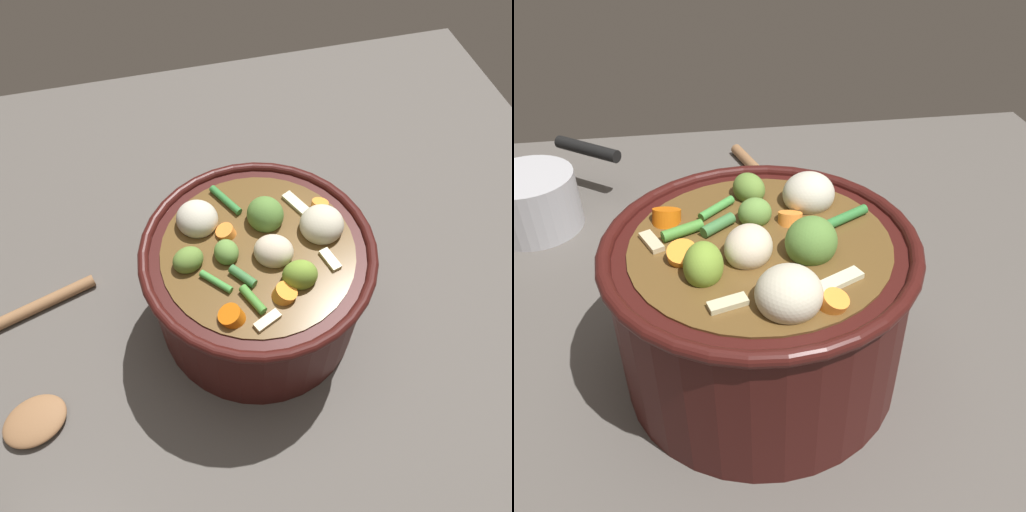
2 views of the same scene
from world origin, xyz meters
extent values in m
plane|color=#514C47|center=(0.00, 0.00, 0.00)|extent=(1.10, 1.10, 0.00)
cylinder|color=#38110F|center=(0.00, 0.00, 0.07)|extent=(0.26, 0.26, 0.14)
torus|color=#38110F|center=(0.00, 0.00, 0.14)|extent=(0.27, 0.27, 0.01)
cylinder|color=brown|center=(0.00, 0.00, 0.08)|extent=(0.22, 0.22, 0.14)
ellipsoid|color=#568237|center=(0.02, 0.04, 0.16)|extent=(0.06, 0.06, 0.04)
ellipsoid|color=olive|center=(-0.08, 0.00, 0.15)|extent=(0.04, 0.04, 0.03)
ellipsoid|color=#628F3F|center=(-0.04, 0.00, 0.15)|extent=(0.03, 0.03, 0.03)
ellipsoid|color=olive|center=(0.03, -0.05, 0.15)|extent=(0.04, 0.04, 0.04)
cylinder|color=orange|center=(0.01, -0.06, 0.15)|extent=(0.03, 0.03, 0.02)
cylinder|color=orange|center=(-0.03, 0.03, 0.15)|extent=(0.03, 0.03, 0.02)
cylinder|color=#DA620D|center=(-0.05, -0.08, 0.15)|extent=(0.03, 0.03, 0.02)
cylinder|color=orange|center=(0.08, 0.04, 0.15)|extent=(0.03, 0.03, 0.02)
ellipsoid|color=beige|center=(-0.06, 0.05, 0.15)|extent=(0.07, 0.07, 0.04)
ellipsoid|color=beige|center=(0.01, -0.01, 0.15)|extent=(0.06, 0.05, 0.04)
ellipsoid|color=beige|center=(0.08, 0.01, 0.15)|extent=(0.06, 0.06, 0.04)
cylinder|color=#3C743C|center=(-0.02, -0.03, 0.15)|extent=(0.03, 0.03, 0.01)
cylinder|color=#307635|center=(-0.02, 0.08, 0.15)|extent=(0.03, 0.05, 0.01)
cylinder|color=#438F3D|center=(-0.05, -0.03, 0.15)|extent=(0.03, 0.03, 0.01)
cylinder|color=#478933|center=(-0.02, -0.06, 0.15)|extent=(0.02, 0.04, 0.01)
cube|color=beige|center=(0.07, -0.03, 0.15)|extent=(0.02, 0.03, 0.01)
cube|color=beige|center=(-0.01, -0.09, 0.15)|extent=(0.03, 0.02, 0.01)
cube|color=beige|center=(0.06, 0.05, 0.15)|extent=(0.03, 0.04, 0.01)
ellipsoid|color=#8B603D|center=(-0.29, -0.08, 0.01)|extent=(0.09, 0.08, 0.02)
cylinder|color=#8B603D|center=(-0.33, 0.06, 0.01)|extent=(0.25, 0.09, 0.02)
camera|label=1|loc=(-0.08, -0.31, 0.61)|focal=35.55mm
camera|label=2|loc=(0.38, -0.05, 0.42)|focal=39.91mm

